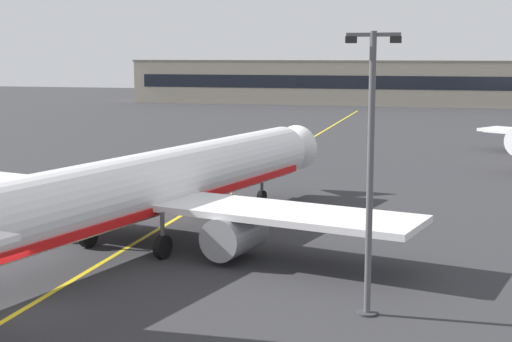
# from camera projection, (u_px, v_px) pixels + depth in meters

# --- Properties ---
(ground_plane) EXTENTS (400.00, 400.00, 0.00)m
(ground_plane) POSITION_uv_depth(u_px,v_px,m) (13.00, 313.00, 32.54)
(ground_plane) COLOR #2D2D30
(taxiway_centreline) EXTENTS (1.37, 180.00, 0.01)m
(taxiway_centreline) POSITION_uv_depth(u_px,v_px,m) (222.00, 192.00, 61.19)
(taxiway_centreline) COLOR yellow
(taxiway_centreline) RESTS_ON ground
(airliner_foreground) EXTENTS (32.24, 41.03, 11.65)m
(airliner_foreground) POSITION_uv_depth(u_px,v_px,m) (143.00, 188.00, 43.52)
(airliner_foreground) COLOR white
(airliner_foreground) RESTS_ON ground
(apron_lamp_post) EXTENTS (2.24, 0.90, 11.95)m
(apron_lamp_post) POSITION_uv_depth(u_px,v_px,m) (370.00, 169.00, 31.48)
(apron_lamp_post) COLOR #515156
(apron_lamp_post) RESTS_ON ground
(safety_cone_by_nose_gear) EXTENTS (0.44, 0.44, 0.55)m
(safety_cone_by_nose_gear) POSITION_uv_depth(u_px,v_px,m) (232.00, 194.00, 58.65)
(safety_cone_by_nose_gear) COLOR orange
(safety_cone_by_nose_gear) RESTS_ON ground
(terminal_building) EXTENTS (124.28, 12.40, 9.62)m
(terminal_building) POSITION_uv_depth(u_px,v_px,m) (413.00, 83.00, 162.43)
(terminal_building) COLOR #B2A893
(terminal_building) RESTS_ON ground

